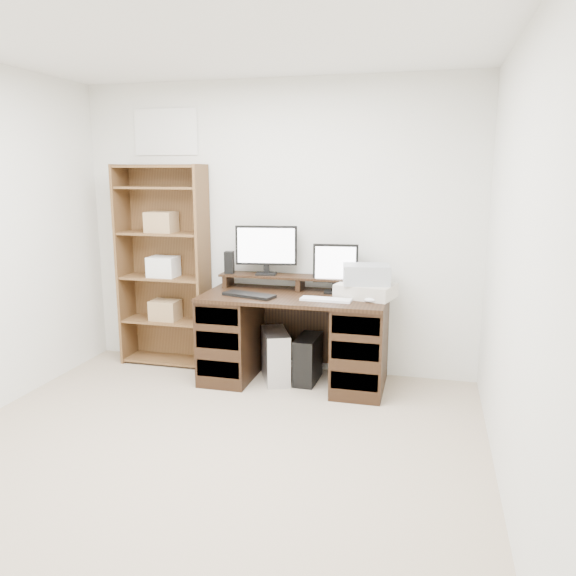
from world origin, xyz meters
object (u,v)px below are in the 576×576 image
at_px(monitor_small, 335,266).
at_px(bookshelf, 165,264).
at_px(desk, 294,337).
at_px(tower_silver, 276,356).
at_px(tower_black, 308,359).
at_px(monitor_wide, 266,247).
at_px(printer, 366,290).

relative_size(monitor_small, bookshelf, 0.23).
height_order(desk, monitor_small, monitor_small).
xyz_separation_m(tower_silver, bookshelf, (-1.10, 0.21, 0.70)).
xyz_separation_m(tower_silver, tower_black, (0.27, 0.05, -0.02)).
relative_size(monitor_small, tower_black, 1.03).
bearing_deg(tower_silver, monitor_wide, 98.95).
height_order(monitor_small, tower_silver, monitor_small).
bearing_deg(tower_silver, monitor_small, -3.32).
xyz_separation_m(monitor_wide, tower_black, (0.41, -0.17, -0.91)).
relative_size(tower_silver, bookshelf, 0.24).
height_order(monitor_wide, tower_black, monitor_wide).
xyz_separation_m(printer, tower_silver, (-0.74, -0.06, -0.59)).
xyz_separation_m(desk, tower_black, (0.11, 0.04, -0.20)).
height_order(monitor_wide, tower_silver, monitor_wide).
height_order(monitor_small, bookshelf, bookshelf).
bearing_deg(tower_silver, printer, -18.95).
height_order(tower_black, bookshelf, bookshelf).
xyz_separation_m(printer, tower_black, (-0.47, -0.01, -0.61)).
xyz_separation_m(monitor_small, tower_silver, (-0.47, -0.17, -0.76)).
bearing_deg(tower_silver, bookshelf, 145.32).
height_order(monitor_wide, monitor_small, monitor_wide).
bearing_deg(bookshelf, tower_silver, -11.10).
relative_size(monitor_wide, monitor_small, 1.30).
relative_size(monitor_wide, printer, 1.20).
distance_m(monitor_small, tower_black, 0.81).
height_order(printer, tower_black, printer).
relative_size(printer, bookshelf, 0.24).
height_order(monitor_small, tower_black, monitor_small).
bearing_deg(desk, bookshelf, 170.40).
relative_size(desk, printer, 3.43).
relative_size(tower_silver, tower_black, 1.10).
bearing_deg(monitor_small, bookshelf, 172.88).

